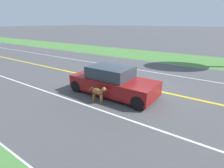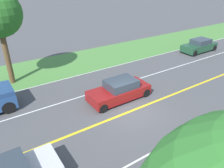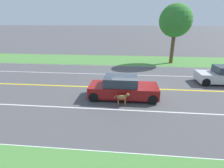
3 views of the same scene
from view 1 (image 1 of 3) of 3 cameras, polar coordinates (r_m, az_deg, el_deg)
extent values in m
plane|color=#4C4C4F|center=(10.35, 7.00, -0.56)|extent=(400.00, 400.00, 0.00)
cube|color=yellow|center=(10.35, 7.00, -0.54)|extent=(0.18, 160.00, 0.01)
cube|color=white|center=(5.91, -29.40, -19.82)|extent=(0.14, 160.00, 0.01)
cube|color=white|center=(16.65, 18.49, 6.23)|extent=(0.14, 160.00, 0.01)
cube|color=white|center=(7.66, -5.55, -7.88)|extent=(0.10, 160.00, 0.01)
cube|color=white|center=(13.41, 14.08, 3.65)|extent=(0.10, 160.00, 0.01)
cube|color=#4C843D|center=(19.50, 21.12, 7.77)|extent=(6.00, 160.00, 0.03)
cube|color=maroon|center=(8.89, 0.47, -0.20)|extent=(1.83, 4.44, 0.70)
cube|color=#2D3842|center=(8.80, -0.48, 3.93)|extent=(1.57, 2.13, 0.57)
cylinder|color=black|center=(7.47, 8.46, -6.14)|extent=(0.22, 0.62, 0.62)
cylinder|color=black|center=(9.49, -11.50, -0.68)|extent=(0.22, 0.62, 0.62)
cylinder|color=black|center=(8.87, 13.28, -2.25)|extent=(0.22, 0.62, 0.62)
cylinder|color=black|center=(10.63, -5.12, 1.82)|extent=(0.22, 0.62, 0.62)
ellipsoid|color=olive|center=(8.01, -4.76, -2.41)|extent=(0.24, 0.60, 0.29)
cylinder|color=olive|center=(7.99, -3.73, -5.10)|extent=(0.06, 0.06, 0.39)
cylinder|color=olive|center=(8.20, -6.13, -4.51)|extent=(0.06, 0.06, 0.39)
cylinder|color=olive|center=(8.09, -3.23, -4.77)|extent=(0.06, 0.06, 0.39)
cylinder|color=olive|center=(8.30, -5.61, -4.19)|extent=(0.06, 0.06, 0.39)
cylinder|color=olive|center=(7.85, -3.28, -1.98)|extent=(0.14, 0.17, 0.16)
sphere|color=olive|center=(7.77, -2.64, -1.73)|extent=(0.22, 0.22, 0.20)
ellipsoid|color=#331E14|center=(7.71, -1.78, -2.02)|extent=(0.10, 0.10, 0.08)
cone|color=brown|center=(7.71, -2.93, -1.33)|extent=(0.07, 0.07, 0.09)
cone|color=brown|center=(7.80, -2.50, -1.09)|extent=(0.07, 0.07, 0.09)
cylinder|color=olive|center=(8.21, -6.99, -1.64)|extent=(0.07, 0.22, 0.22)
camera|label=2|loc=(18.70, 50.14, 27.27)|focal=35.00mm
camera|label=3|loc=(5.94, -99.52, 10.06)|focal=28.00mm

